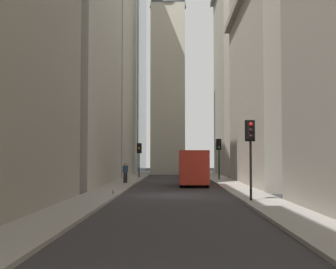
{
  "coord_description": "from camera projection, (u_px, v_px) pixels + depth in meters",
  "views": [
    {
      "loc": [
        -27.83,
        -0.01,
        2.34
      ],
      "look_at": [
        19.22,
        0.81,
        4.66
      ],
      "focal_mm": 48.65,
      "sensor_mm": 36.0,
      "label": 1
    }
  ],
  "objects": [
    {
      "name": "pedestrian",
      "position": [
        125.0,
        172.0,
        38.51
      ],
      "size": [
        0.26,
        0.44,
        1.73
      ],
      "color": "black",
      "rests_on": "sidewalk_right"
    },
    {
      "name": "building_right_far",
      "position": [
        91.0,
        44.0,
        57.04
      ],
      "size": [
        17.63,
        10.5,
        33.09
      ],
      "color": "beige",
      "rests_on": "ground_plane"
    },
    {
      "name": "building_left_midfar",
      "position": [
        302.0,
        73.0,
        38.08
      ],
      "size": [
        18.24,
        10.5,
        18.66
      ],
      "color": "#A8A091",
      "rests_on": "ground_plane"
    },
    {
      "name": "glass_tower_distant",
      "position": [
        103.0,
        3.0,
        78.26
      ],
      "size": [
        17.93,
        14.0,
        57.62
      ],
      "primitive_type": "cube",
      "color": "#9EB7C1",
      "rests_on": "ground_plane"
    },
    {
      "name": "traffic_light_far_junction",
      "position": [
        219.0,
        149.0,
        45.05
      ],
      "size": [
        0.43,
        0.52,
        3.99
      ],
      "color": "black",
      "rests_on": "sidewalk_left"
    },
    {
      "name": "traffic_light_foreground",
      "position": [
        250.0,
        141.0,
        23.12
      ],
      "size": [
        0.43,
        0.52,
        4.09
      ],
      "color": "black",
      "rests_on": "sidewalk_left"
    },
    {
      "name": "discarded_bottle",
      "position": [
        113.0,
        192.0,
        26.97
      ],
      "size": [
        0.07,
        0.07,
        0.27
      ],
      "color": "brown",
      "rests_on": "sidewalk_right"
    },
    {
      "name": "church_spire",
      "position": [
        168.0,
        34.0,
        62.63
      ],
      "size": [
        5.04,
        5.04,
        36.87
      ],
      "color": "beige",
      "rests_on": "ground_plane"
    },
    {
      "name": "delivery_truck",
      "position": [
        193.0,
        168.0,
        36.95
      ],
      "size": [
        6.46,
        2.25,
        2.84
      ],
      "color": "red",
      "rests_on": "ground_plane"
    },
    {
      "name": "sedan_white",
      "position": [
        188.0,
        172.0,
        50.33
      ],
      "size": [
        4.3,
        1.78,
        1.42
      ],
      "color": "silver",
      "rests_on": "ground_plane"
    },
    {
      "name": "traffic_light_midblock",
      "position": [
        139.0,
        152.0,
        49.19
      ],
      "size": [
        0.43,
        0.52,
        3.69
      ],
      "color": "black",
      "rests_on": "sidewalk_right"
    },
    {
      "name": "sidewalk_left",
      "position": [
        250.0,
        194.0,
        27.6
      ],
      "size": [
        90.0,
        2.2,
        0.14
      ],
      "primitive_type": "cube",
      "color": "gray",
      "rests_on": "ground_plane"
    },
    {
      "name": "ground_plane",
      "position": [
        176.0,
        195.0,
        27.68
      ],
      "size": [
        135.0,
        135.0,
        0.0
      ],
      "primitive_type": "plane",
      "color": "#302D30"
    },
    {
      "name": "sidewalk_right",
      "position": [
        102.0,
        194.0,
        27.76
      ],
      "size": [
        90.0,
        2.2,
        0.14
      ],
      "primitive_type": "cube",
      "color": "gray",
      "rests_on": "ground_plane"
    },
    {
      "name": "building_left_far",
      "position": [
        256.0,
        65.0,
        59.88
      ],
      "size": [
        14.04,
        10.5,
        28.77
      ],
      "color": "#A8A091",
      "rests_on": "ground_plane"
    }
  ]
}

